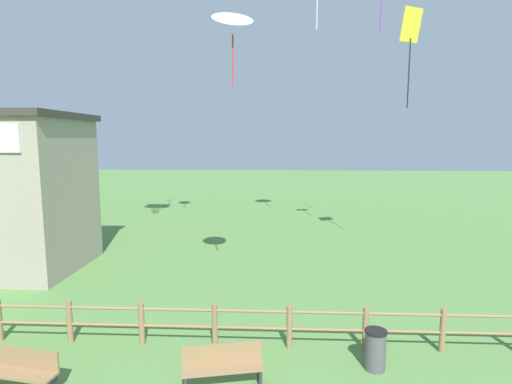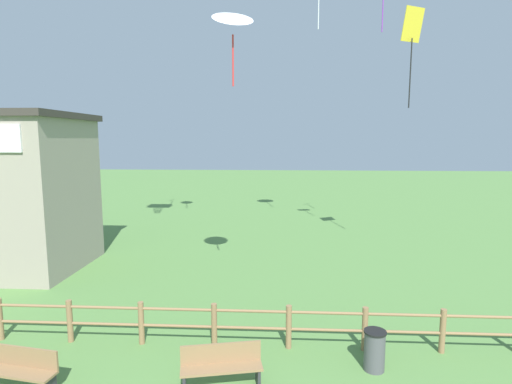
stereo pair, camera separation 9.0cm
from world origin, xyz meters
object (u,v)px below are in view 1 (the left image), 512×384
object	(u,v)px
trash_bin	(375,350)
kite_white_delta	(233,18)
park_bench_near_fence	(223,365)
park_bench_by_building	(19,369)
kite_yellow_diamond	(411,36)

from	to	relation	value
trash_bin	kite_white_delta	xyz separation A→B (m)	(-3.41, 3.23, 7.85)
park_bench_near_fence	park_bench_by_building	distance (m)	4.04
park_bench_near_fence	kite_white_delta	bearing A→B (deg)	92.44
park_bench_near_fence	park_bench_by_building	world-z (taller)	same
trash_bin	kite_white_delta	world-z (taller)	kite_white_delta
park_bench_by_building	trash_bin	size ratio (longest dim) A/B	1.89
park_bench_near_fence	trash_bin	xyz separation A→B (m)	(3.24, 0.76, -0.01)
park_bench_by_building	park_bench_near_fence	bearing A→B (deg)	5.13
park_bench_by_building	trash_bin	bearing A→B (deg)	8.81
kite_yellow_diamond	trash_bin	bearing A→B (deg)	-110.33
trash_bin	kite_yellow_diamond	size ratio (longest dim) A/B	0.24
kite_yellow_diamond	park_bench_near_fence	bearing A→B (deg)	-125.24
park_bench_by_building	kite_white_delta	world-z (taller)	kite_white_delta
kite_yellow_diamond	kite_white_delta	xyz separation A→B (m)	(-6.38, -4.80, -0.63)
park_bench_by_building	kite_white_delta	size ratio (longest dim) A/B	0.76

